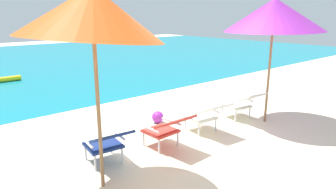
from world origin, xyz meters
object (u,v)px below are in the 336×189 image
at_px(lounge_chair_far_right, 242,102).
at_px(beach_umbrella_left, 92,13).
at_px(lounge_chair_near_left, 167,127).
at_px(beach_ball, 158,117).
at_px(beach_umbrella_right, 274,15).
at_px(lounge_chair_near_right, 207,114).
at_px(lounge_chair_far_left, 107,142).

bearing_deg(lounge_chair_far_right, beach_umbrella_left, -173.84).
distance_m(lounge_chair_near_left, beach_ball, 1.35).
distance_m(beach_umbrella_right, beach_ball, 3.17).
relative_size(lounge_chair_near_right, beach_umbrella_right, 0.35).
bearing_deg(beach_umbrella_left, lounge_chair_near_left, 12.58).
bearing_deg(lounge_chair_far_left, lounge_chair_far_right, -0.96).
xyz_separation_m(lounge_chair_near_left, lounge_chair_near_right, (1.05, 0.05, 0.00)).
distance_m(lounge_chair_far_right, beach_umbrella_left, 4.13).
distance_m(lounge_chair_near_right, lounge_chair_far_right, 1.19).
relative_size(lounge_chair_far_left, beach_umbrella_right, 0.36).
bearing_deg(beach_umbrella_left, beach_umbrella_right, -0.18).
bearing_deg(lounge_chair_near_left, beach_umbrella_right, -7.45).
bearing_deg(lounge_chair_far_left, lounge_chair_near_right, -2.31).
distance_m(lounge_chair_near_left, beach_umbrella_right, 3.16).
xyz_separation_m(lounge_chair_far_left, lounge_chair_near_left, (1.09, -0.13, 0.00)).
xyz_separation_m(lounge_chair_far_right, beach_umbrella_right, (0.30, -0.41, 1.86)).
bearing_deg(beach_ball, lounge_chair_near_right, -71.78).
height_order(lounge_chair_near_right, beach_ball, lounge_chair_near_right).
bearing_deg(beach_umbrella_right, beach_umbrella_left, 179.82).
distance_m(lounge_chair_near_left, lounge_chair_near_right, 1.05).
xyz_separation_m(lounge_chair_near_left, beach_umbrella_left, (-1.43, -0.32, 1.88)).
xyz_separation_m(lounge_chair_far_left, beach_ball, (1.78, 1.00, -0.27)).
distance_m(lounge_chair_far_left, beach_umbrella_left, 1.96).
xyz_separation_m(lounge_chair_near_left, lounge_chair_far_right, (2.23, 0.08, 0.00)).
bearing_deg(lounge_chair_near_right, beach_umbrella_right, -14.24).
relative_size(lounge_chair_far_right, beach_umbrella_right, 0.36).
height_order(lounge_chair_near_right, beach_umbrella_right, beach_umbrella_right).
bearing_deg(lounge_chair_near_left, lounge_chair_near_right, 2.50).
bearing_deg(beach_umbrella_left, lounge_chair_far_right, 6.16).
bearing_deg(beach_ball, lounge_chair_far_left, -150.77).
xyz_separation_m(lounge_chair_near_right, beach_umbrella_left, (-2.47, -0.36, 1.88)).
bearing_deg(beach_ball, beach_umbrella_right, -38.38).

